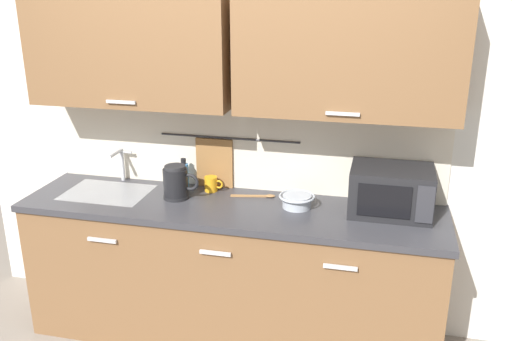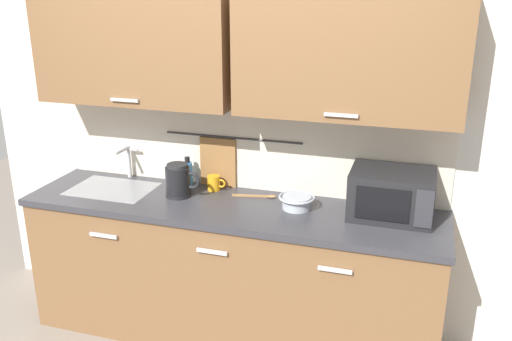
{
  "view_description": "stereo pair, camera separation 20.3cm",
  "coord_description": "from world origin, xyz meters",
  "views": [
    {
      "loc": [
        0.85,
        -2.61,
        2.18
      ],
      "look_at": [
        0.15,
        0.33,
        1.12
      ],
      "focal_mm": 38.76,
      "sensor_mm": 36.0,
      "label": 1
    },
    {
      "loc": [
        1.05,
        -2.56,
        2.18
      ],
      "look_at": [
        0.15,
        0.33,
        1.12
      ],
      "focal_mm": 38.76,
      "sensor_mm": 36.0,
      "label": 2
    }
  ],
  "objects": [
    {
      "name": "dish_soap_bottle",
      "position": [
        -0.37,
        0.51,
        0.99
      ],
      "size": [
        0.06,
        0.06,
        0.2
      ],
      "color": "#3F8CD8",
      "rests_on": "counter_unit"
    },
    {
      "name": "back_wall_assembly",
      "position": [
        -0.0,
        0.53,
        1.52
      ],
      "size": [
        3.7,
        0.41,
        2.5
      ],
      "color": "silver",
      "rests_on": "ground"
    },
    {
      "name": "wooden_spoon",
      "position": [
        0.13,
        0.47,
        0.91
      ],
      "size": [
        0.28,
        0.08,
        0.01
      ],
      "color": "#9E7042",
      "rests_on": "counter_unit"
    },
    {
      "name": "electric_kettle",
      "position": [
        -0.35,
        0.33,
        1.0
      ],
      "size": [
        0.23,
        0.16,
        0.21
      ],
      "color": "black",
      "rests_on": "counter_unit"
    },
    {
      "name": "mug_near_sink",
      "position": [
        -0.18,
        0.49,
        0.95
      ],
      "size": [
        0.12,
        0.08,
        0.09
      ],
      "color": "orange",
      "rests_on": "counter_unit"
    },
    {
      "name": "microwave",
      "position": [
        0.92,
        0.41,
        1.04
      ],
      "size": [
        0.46,
        0.35,
        0.27
      ],
      "color": "black",
      "rests_on": "counter_unit"
    },
    {
      "name": "counter_unit",
      "position": [
        -0.01,
        0.3,
        0.46
      ],
      "size": [
        2.53,
        0.64,
        0.9
      ],
      "color": "brown",
      "rests_on": "ground"
    },
    {
      "name": "sink_faucet",
      "position": [
        -0.81,
        0.53,
        1.04
      ],
      "size": [
        0.09,
        0.17,
        0.22
      ],
      "color": "#B2B5BA",
      "rests_on": "counter_unit"
    },
    {
      "name": "mixing_bowl",
      "position": [
        0.39,
        0.36,
        0.94
      ],
      "size": [
        0.21,
        0.21,
        0.08
      ],
      "color": "#A5ADB7",
      "rests_on": "counter_unit"
    }
  ]
}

